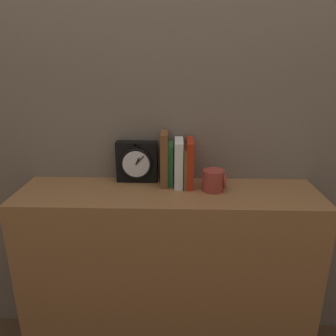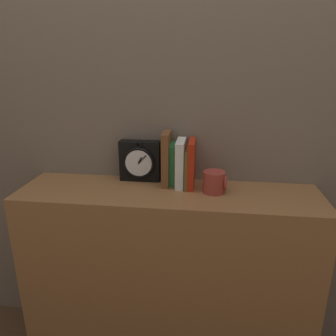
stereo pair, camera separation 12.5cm
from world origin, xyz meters
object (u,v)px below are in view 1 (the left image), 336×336
Objects in this scene: book_slot3_brown at (185,167)px; book_slot2_white at (179,163)px; book_slot1_green at (171,164)px; mug at (214,180)px; clock at (137,162)px; book_slot4_red at (190,163)px; book_slot0_brown at (164,159)px.

book_slot2_white is at bearing 173.50° from book_slot3_brown.
book_slot1_green is 1.89× the size of mug.
book_slot2_white reaches higher than clock.
book_slot4_red reaches higher than book_slot2_white.
mug is at bearing -31.44° from book_slot4_red.
book_slot4_red is (0.05, -0.00, 0.00)m from book_slot2_white.
book_slot0_brown is 0.24m from mug.
clock is at bearing 169.09° from book_slot3_brown.
book_slot0_brown is 0.07m from book_slot2_white.
book_slot4_red is at bearing 148.56° from mug.
book_slot0_brown reaches higher than book_slot1_green.
mug is (0.10, -0.06, -0.06)m from book_slot4_red.
book_slot2_white reaches higher than book_slot3_brown.
book_slot2_white is 1.19× the size of book_slot3_brown.
book_slot3_brown is 0.84× the size of book_slot4_red.
book_slot3_brown is at bearing -10.91° from clock.
book_slot0_brown is at bearing 174.75° from book_slot4_red.
clock is 0.93× the size of book_slot4_red.
book_slot3_brown is 0.03m from book_slot4_red.
book_slot3_brown is (0.09, -0.01, -0.03)m from book_slot0_brown.
clock is at bearing 163.02° from mug.
book_slot3_brown is at bearing -178.30° from book_slot4_red.
book_slot1_green is at bearing 18.81° from book_slot0_brown.
book_slot0_brown is at bearing 173.23° from book_slot3_brown.
mug is (0.34, -0.10, -0.05)m from clock.
book_slot4_red is 0.13m from mug.
book_slot2_white is 0.03m from book_slot3_brown.
clock reaches higher than mug.
book_slot1_green is (0.03, 0.01, -0.03)m from book_slot0_brown.
clock reaches higher than book_slot1_green.
book_slot4_red reaches higher than book_slot1_green.
mug is (0.19, -0.08, -0.05)m from book_slot1_green.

